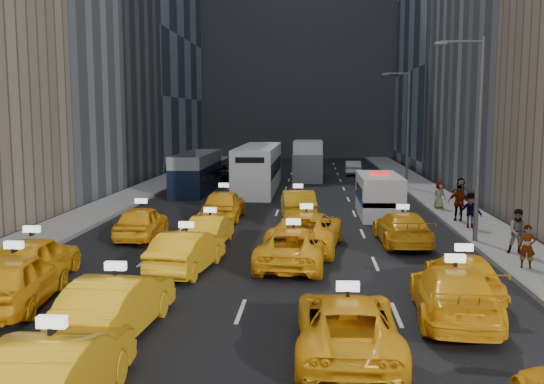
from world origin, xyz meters
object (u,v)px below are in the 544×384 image
Objects in this scene: nypd_van at (379,196)px; box_truck at (308,161)px; taxi_1 at (54,375)px; city_bus at (259,168)px; pedestrian_0 at (527,247)px; double_decker at (197,173)px.

box_truck is at bearing 100.34° from nypd_van.
taxi_1 is 35.05m from city_bus.
nypd_van is 13.77m from city_bus.
double_decker is at bearing 141.59° from pedestrian_0.
taxi_1 is at bearing -111.78° from nypd_van.
nypd_van is 0.45× the size of city_bus.
nypd_van is 15.98m from double_decker.
box_truck is (8.18, 9.18, 0.26)m from double_decker.
pedestrian_0 is at bearing -56.21° from double_decker.
box_truck is at bearing -96.52° from taxi_1.
taxi_1 is 43.28m from box_truck.
double_decker is 1.29× the size of box_truck.
taxi_1 is 0.38× the size of city_bus.
taxi_1 is 0.84× the size of nypd_van.
box_truck reaches higher than taxi_1.
double_decker is 4.67m from city_bus.
box_truck reaches higher than nypd_van.
double_decker is at bearing 138.79° from nypd_van.
box_truck reaches higher than city_bus.
box_truck is at bearing 45.76° from double_decker.
city_bus is 26.33m from pedestrian_0.
taxi_1 is at bearing -97.40° from city_bus.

